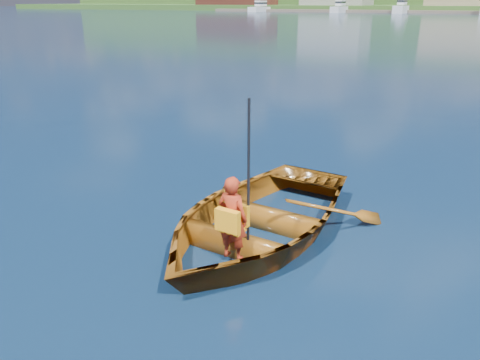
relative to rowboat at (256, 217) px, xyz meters
name	(u,v)px	position (x,y,z in m)	size (l,w,h in m)	color
ground	(194,236)	(-0.81, -0.50, -0.30)	(600.00, 600.00, 0.00)	#143146
rowboat	(256,217)	(0.00, 0.00, 0.00)	(3.32, 4.48, 0.89)	brown
child_paddler	(233,218)	(0.10, -0.91, 0.39)	(0.44, 0.35, 2.16)	#A82C16
dock	(463,12)	(-8.39, 147.50, 0.10)	(160.04, 6.55, 0.80)	brown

